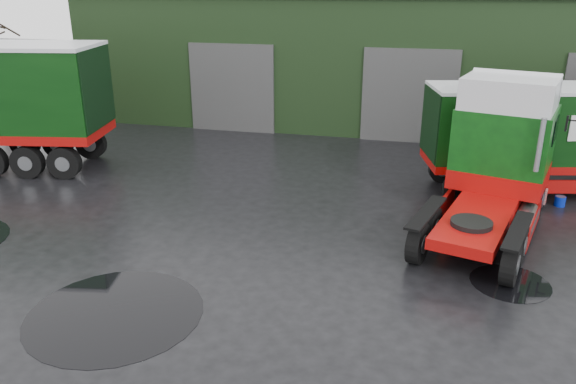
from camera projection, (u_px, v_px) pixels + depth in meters
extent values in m
plane|color=black|center=(284.00, 300.00, 12.49)|extent=(100.00, 100.00, 0.00)
cube|color=black|center=(415.00, 55.00, 29.14)|extent=(32.00, 12.00, 6.00)
cylinder|color=#0720A8|center=(560.00, 201.00, 17.63)|extent=(0.38, 0.38, 0.31)
cylinder|color=black|center=(115.00, 313.00, 11.96)|extent=(3.75, 3.75, 0.01)
cylinder|color=black|center=(510.00, 283.00, 13.17)|extent=(1.84, 1.84, 0.01)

